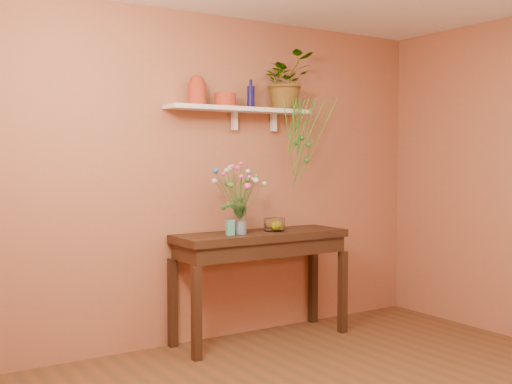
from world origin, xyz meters
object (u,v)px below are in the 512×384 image
(spider_plant, at_px, (286,81))
(glass_bowl, at_px, (274,225))
(terracotta_jug, at_px, (197,91))
(bouquet, at_px, (237,185))
(sideboard, at_px, (261,248))
(glass_vase, at_px, (240,222))
(blue_bottle, at_px, (251,96))

(spider_plant, bearing_deg, glass_bowl, -147.47)
(terracotta_jug, relative_size, spider_plant, 0.49)
(bouquet, distance_m, glass_bowl, 0.52)
(sideboard, distance_m, glass_vase, 0.33)
(terracotta_jug, bearing_deg, bouquet, -31.09)
(sideboard, relative_size, spider_plant, 3.00)
(sideboard, bearing_deg, glass_bowl, 1.02)
(spider_plant, bearing_deg, blue_bottle, 178.84)
(sideboard, xyz_separation_m, blue_bottle, (-0.01, 0.14, 1.26))
(sideboard, height_order, glass_bowl, glass_bowl)
(glass_vase, height_order, glass_bowl, glass_vase)
(blue_bottle, bearing_deg, glass_bowl, -43.58)
(glass_vase, distance_m, glass_bowl, 0.37)
(glass_bowl, bearing_deg, sideboard, -178.98)
(spider_plant, distance_m, glass_bowl, 1.26)
(spider_plant, xyz_separation_m, glass_bowl, (-0.21, -0.13, -1.23))
(sideboard, height_order, blue_bottle, blue_bottle)
(blue_bottle, distance_m, glass_bowl, 1.10)
(bouquet, bearing_deg, spider_plant, 14.57)
(spider_plant, relative_size, bouquet, 1.07)
(sideboard, xyz_separation_m, bouquet, (-0.25, -0.02, 0.53))
(blue_bottle, relative_size, spider_plant, 0.48)
(sideboard, relative_size, glass_bowl, 8.37)
(spider_plant, distance_m, glass_vase, 1.33)
(spider_plant, relative_size, glass_bowl, 2.79)
(terracotta_jug, distance_m, spider_plant, 0.87)
(sideboard, distance_m, terracotta_jug, 1.39)
(sideboard, distance_m, glass_bowl, 0.23)
(terracotta_jug, distance_m, glass_vase, 1.11)
(glass_vase, xyz_separation_m, glass_bowl, (0.37, 0.04, -0.05))
(glass_bowl, bearing_deg, terracotta_jug, 167.80)
(terracotta_jug, distance_m, blue_bottle, 0.51)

